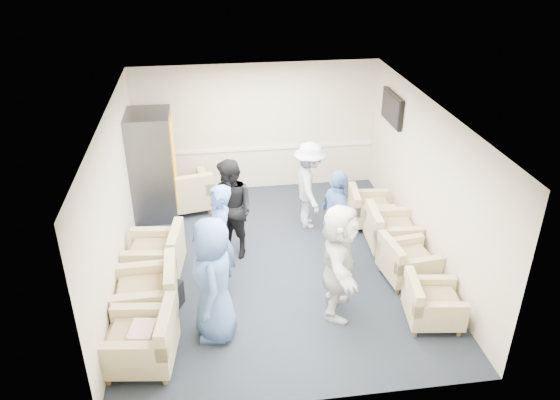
{
  "coord_description": "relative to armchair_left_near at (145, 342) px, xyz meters",
  "views": [
    {
      "loc": [
        -1.03,
        -7.66,
        5.26
      ],
      "look_at": [
        0.09,
        0.2,
        1.11
      ],
      "focal_mm": 35.0,
      "sensor_mm": 36.0,
      "label": 1
    }
  ],
  "objects": [
    {
      "name": "person_mid_left",
      "position": [
        1.06,
        1.46,
        0.55
      ],
      "size": [
        0.44,
        0.66,
        1.82
      ],
      "primitive_type": "imported",
      "rotation": [
        0.0,
        0.0,
        -1.57
      ],
      "color": "#4466A5",
      "rests_on": "floor"
    },
    {
      "name": "chair_rail",
      "position": [
        2.0,
        5.05,
        0.55
      ],
      "size": [
        4.98,
        0.04,
        0.06
      ],
      "primitive_type": "cube",
      "color": "silver",
      "rests_on": "back_wall"
    },
    {
      "name": "armchair_left_near",
      "position": [
        0.0,
        0.0,
        0.0
      ],
      "size": [
        1.0,
        1.0,
        0.71
      ],
      "rotation": [
        0.0,
        0.0,
        -1.7
      ],
      "color": "tan",
      "rests_on": "floor"
    },
    {
      "name": "person_back_left",
      "position": [
        1.29,
        2.48,
        0.52
      ],
      "size": [
        1.06,
        1.08,
        1.75
      ],
      "primitive_type": "imported",
      "rotation": [
        0.0,
        0.0,
        -0.85
      ],
      "color": "black",
      "rests_on": "floor"
    },
    {
      "name": "back_wall",
      "position": [
        2.0,
        5.07,
        1.0
      ],
      "size": [
        5.0,
        0.02,
        2.7
      ],
      "primitive_type": "cube",
      "color": "beige",
      "rests_on": "floor"
    },
    {
      "name": "armchair_right_midnear",
      "position": [
        4.0,
        1.34,
        -0.04
      ],
      "size": [
        0.88,
        0.88,
        0.63
      ],
      "rotation": [
        0.0,
        0.0,
        1.69
      ],
      "color": "tan",
      "rests_on": "floor"
    },
    {
      "name": "armchair_left_far",
      "position": [
        0.06,
        2.05,
        -0.0
      ],
      "size": [
        0.98,
        0.98,
        0.7
      ],
      "rotation": [
        0.0,
        0.0,
        -1.7
      ],
      "color": "tan",
      "rests_on": "floor"
    },
    {
      "name": "person_front_right",
      "position": [
        2.72,
        0.71,
        0.53
      ],
      "size": [
        0.91,
        1.73,
        1.78
      ],
      "primitive_type": "imported",
      "rotation": [
        0.0,
        0.0,
        1.33
      ],
      "color": "silver",
      "rests_on": "floor"
    },
    {
      "name": "armchair_right_far",
      "position": [
        3.9,
        3.15,
        -0.05
      ],
      "size": [
        0.84,
        0.84,
        0.61
      ],
      "rotation": [
        0.0,
        0.0,
        1.47
      ],
      "color": "tan",
      "rests_on": "floor"
    },
    {
      "name": "vending_machine",
      "position": [
        -0.09,
        4.16,
        0.68
      ],
      "size": [
        0.84,
        0.98,
        2.08
      ],
      "color": "#4C4D54",
      "rests_on": "floor"
    },
    {
      "name": "person_front_left",
      "position": [
        0.93,
        0.46,
        0.57
      ],
      "size": [
        0.62,
        0.92,
        1.84
      ],
      "primitive_type": "imported",
      "rotation": [
        0.0,
        0.0,
        -1.61
      ],
      "color": "#4466A5",
      "rests_on": "floor"
    },
    {
      "name": "front_wall",
      "position": [
        2.0,
        -0.93,
        1.0
      ],
      "size": [
        5.0,
        0.02,
        2.7
      ],
      "primitive_type": "cube",
      "color": "beige",
      "rests_on": "floor"
    },
    {
      "name": "ceiling",
      "position": [
        2.0,
        2.07,
        2.35
      ],
      "size": [
        6.0,
        6.0,
        0.0
      ],
      "primitive_type": "plane",
      "rotation": [
        3.14,
        0.0,
        0.0
      ],
      "color": "silver",
      "rests_on": "back_wall"
    },
    {
      "name": "backpack",
      "position": [
        0.31,
        1.21,
        -0.11
      ],
      "size": [
        0.34,
        0.3,
        0.48
      ],
      "rotation": [
        0.0,
        0.0,
        -0.43
      ],
      "color": "black",
      "rests_on": "floor"
    },
    {
      "name": "armchair_left_mid",
      "position": [
        0.0,
        0.98,
        0.01
      ],
      "size": [
        0.94,
        0.94,
        0.73
      ],
      "rotation": [
        0.0,
        0.0,
        -1.55
      ],
      "color": "tan",
      "rests_on": "floor"
    },
    {
      "name": "armchair_right_near",
      "position": [
        3.99,
        0.28,
        -0.05
      ],
      "size": [
        0.85,
        0.85,
        0.61
      ],
      "rotation": [
        0.0,
        0.0,
        1.44
      ],
      "color": "tan",
      "rests_on": "floor"
    },
    {
      "name": "floor",
      "position": [
        2.0,
        2.07,
        -0.35
      ],
      "size": [
        6.0,
        6.0,
        0.0
      ],
      "primitive_type": "plane",
      "color": "black",
      "rests_on": "ground"
    },
    {
      "name": "armchair_corner",
      "position": [
        0.5,
        4.22,
        0.02
      ],
      "size": [
        1.1,
        1.1,
        0.74
      ],
      "rotation": [
        0.0,
        0.0,
        3.34
      ],
      "color": "tan",
      "rests_on": "floor"
    },
    {
      "name": "tv",
      "position": [
        4.44,
        3.87,
        1.69
      ],
      "size": [
        0.1,
        1.0,
        0.58
      ],
      "color": "black",
      "rests_on": "right_wall"
    },
    {
      "name": "left_wall",
      "position": [
        -0.5,
        2.07,
        1.0
      ],
      "size": [
        0.02,
        6.0,
        2.7
      ],
      "primitive_type": "cube",
      "color": "beige",
      "rests_on": "floor"
    },
    {
      "name": "right_wall",
      "position": [
        4.5,
        2.07,
        1.0
      ],
      "size": [
        0.02,
        6.0,
        2.7
      ],
      "primitive_type": "cube",
      "color": "beige",
      "rests_on": "floor"
    },
    {
      "name": "pillow",
      "position": [
        -0.01,
        0.01,
        0.17
      ],
      "size": [
        0.37,
        0.44,
        0.11
      ],
      "primitive_type": "cube",
      "rotation": [
        0.0,
        0.0,
        -1.75
      ],
      "color": "beige",
      "rests_on": "armchair_left_near"
    },
    {
      "name": "person_mid_right",
      "position": [
        2.96,
        1.87,
        0.52
      ],
      "size": [
        0.58,
        1.08,
        1.75
      ],
      "primitive_type": "imported",
      "rotation": [
        0.0,
        0.0,
        1.73
      ],
      "color": "#4466A5",
      "rests_on": "floor"
    },
    {
      "name": "person_back_right",
      "position": [
        2.78,
        3.28,
        0.48
      ],
      "size": [
        0.62,
        1.08,
        1.67
      ],
      "primitive_type": "imported",
      "rotation": [
        0.0,
        0.0,
        1.57
      ],
      "color": "silver",
      "rests_on": "floor"
    },
    {
      "name": "armchair_right_midfar",
      "position": [
        4.02,
        2.26,
        -0.02
      ],
      "size": [
        0.88,
        0.88,
        0.67
      ],
      "rotation": [
        0.0,
        0.0,
        1.51
      ],
      "color": "tan",
      "rests_on": "floor"
    }
  ]
}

